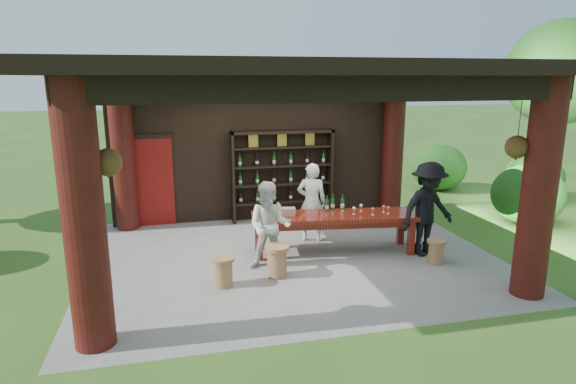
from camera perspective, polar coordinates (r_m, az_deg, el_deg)
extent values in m
plane|color=#2D5119|center=(9.13, 0.58, -7.61)|extent=(90.00, 90.00, 0.00)
cube|color=slate|center=(9.15, 0.58, -7.90)|extent=(7.40, 5.90, 0.10)
cube|color=black|center=(11.33, -2.75, 5.16)|extent=(7.00, 0.18, 3.30)
cube|color=maroon|center=(11.17, -15.84, 1.15)|extent=(0.95, 0.06, 2.00)
cylinder|color=#380C0A|center=(6.19, -23.06, -2.92)|extent=(0.50, 0.50, 3.30)
cylinder|color=#380C0A|center=(8.01, 27.60, 0.16)|extent=(0.50, 0.50, 3.30)
cylinder|color=#380C0A|center=(11.00, -18.95, 4.19)|extent=(0.50, 0.50, 3.30)
cylinder|color=#380C0A|center=(12.11, 12.31, 5.40)|extent=(0.50, 0.50, 3.30)
cube|color=black|center=(6.22, 6.09, 12.18)|extent=(6.70, 0.35, 0.35)
cube|color=black|center=(8.34, -21.34, 11.66)|extent=(0.30, 5.20, 0.30)
cube|color=black|center=(9.77, 19.29, 11.95)|extent=(0.30, 5.20, 0.30)
cube|color=black|center=(8.52, 0.64, 14.26)|extent=(7.50, 6.00, 0.20)
cylinder|color=black|center=(6.16, -20.83, 6.48)|extent=(0.01, 0.01, 0.75)
cone|color=black|center=(6.22, -20.48, 2.32)|extent=(0.32, 0.32, 0.18)
sphere|color=#1E5919|center=(6.20, -20.57, 3.32)|extent=(0.34, 0.34, 0.34)
cylinder|color=black|center=(7.83, 25.74, 7.33)|extent=(0.01, 0.01, 0.75)
cone|color=black|center=(7.88, 25.41, 4.05)|extent=(0.32, 0.32, 0.18)
sphere|color=#1E5919|center=(7.86, 25.49, 4.84)|extent=(0.34, 0.34, 0.34)
cube|color=#60120D|center=(9.17, 5.44, -2.88)|extent=(3.18, 1.19, 0.08)
cube|color=#60120D|center=(9.20, 5.42, -3.48)|extent=(2.96, 1.02, 0.12)
cube|color=#60120D|center=(8.84, -3.42, -6.03)|extent=(0.13, 0.13, 0.67)
cube|color=#60120D|center=(9.40, 14.38, -5.26)|extent=(0.13, 0.13, 0.67)
cube|color=#60120D|center=(9.41, -3.59, -4.83)|extent=(0.13, 0.13, 0.67)
cube|color=#60120D|center=(9.93, 13.20, -4.17)|extent=(0.13, 0.13, 0.67)
cylinder|color=brown|center=(8.17, -1.31, -8.42)|extent=(0.33, 0.33, 0.48)
cylinder|color=brown|center=(8.07, -1.32, -6.63)|extent=(0.41, 0.41, 0.07)
cylinder|color=brown|center=(9.12, 17.13, -6.93)|extent=(0.27, 0.27, 0.39)
cylinder|color=brown|center=(9.05, 17.22, -5.60)|extent=(0.34, 0.34, 0.05)
cylinder|color=brown|center=(7.89, -7.66, -9.54)|extent=(0.29, 0.29, 0.43)
cylinder|color=brown|center=(7.79, -7.72, -7.89)|extent=(0.37, 0.37, 0.06)
imported|color=white|center=(9.76, 2.82, -1.24)|extent=(0.68, 0.56, 1.62)
imported|color=silver|center=(8.29, -2.19, -4.09)|extent=(0.92, 0.83, 1.56)
imported|color=black|center=(9.31, 16.23, -1.97)|extent=(1.28, 0.92, 1.78)
cube|color=#BF6672|center=(9.04, 0.02, -2.33)|extent=(0.28, 0.21, 0.14)
ellipsoid|color=#194C14|center=(12.25, 26.50, -0.73)|extent=(1.60, 1.60, 1.36)
ellipsoid|color=#194C14|center=(15.00, 17.41, 2.44)|extent=(1.60, 1.60, 1.36)
ellipsoid|color=#194C14|center=(14.69, 27.11, 1.22)|extent=(1.51, 1.51, 1.28)
cylinder|color=#3F2819|center=(15.29, 28.72, 5.49)|extent=(0.36, 0.36, 3.20)
sphere|color=#194C14|center=(15.20, 29.50, 12.21)|extent=(2.80, 2.80, 2.80)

